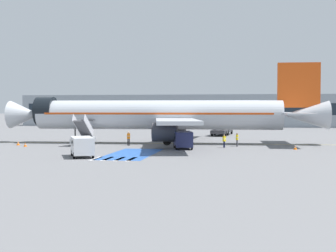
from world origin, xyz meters
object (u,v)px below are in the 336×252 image
at_px(terminal_building, 196,111).
at_px(boarding_stairs_forward, 83,138).
at_px(traffic_cone_1, 295,148).
at_px(traffic_cone_2, 25,145).
at_px(airliner, 162,115).
at_px(fuel_tanker, 222,125).
at_px(ground_crew_1, 237,139).
at_px(traffic_cone_0, 18,143).
at_px(service_van_0, 183,138).
at_px(service_van_1, 82,145).
at_px(ground_crew_2, 224,140).
at_px(ground_crew_0, 129,137).

bearing_deg(terminal_building, boarding_stairs_forward, -96.46).
height_order(traffic_cone_1, traffic_cone_2, traffic_cone_2).
xyz_separation_m(airliner, terminal_building, (-2.11, 62.44, 0.24)).
relative_size(airliner, fuel_tanker, 4.09).
bearing_deg(fuel_tanker, terminal_building, 108.81).
xyz_separation_m(ground_crew_1, traffic_cone_0, (-28.99, -2.67, -0.75)).
height_order(boarding_stairs_forward, traffic_cone_0, boarding_stairs_forward).
relative_size(service_van_0, traffic_cone_0, 9.11).
relative_size(service_van_0, traffic_cone_2, 9.50).
xyz_separation_m(airliner, traffic_cone_2, (-16.52, -8.26, -3.73)).
bearing_deg(ground_crew_1, service_van_1, -31.11).
bearing_deg(terminal_building, service_van_0, -85.04).
height_order(service_van_0, terminal_building, terminal_building).
height_order(boarding_stairs_forward, ground_crew_1, boarding_stairs_forward).
distance_m(fuel_tanker, ground_crew_2, 26.82).
height_order(ground_crew_0, ground_crew_2, ground_crew_0).
relative_size(airliner, boarding_stairs_forward, 8.44).
height_order(ground_crew_1, traffic_cone_2, ground_crew_1).
bearing_deg(service_van_0, ground_crew_0, 142.32).
bearing_deg(service_van_1, traffic_cone_2, -67.92).
bearing_deg(ground_crew_2, traffic_cone_2, -50.24).
distance_m(traffic_cone_0, terminal_building, 70.78).
bearing_deg(airliner, service_van_1, 162.07).
bearing_deg(airliner, ground_crew_2, -125.24).
relative_size(service_van_1, ground_crew_0, 2.74).
height_order(service_van_0, ground_crew_0, service_van_0).
xyz_separation_m(service_van_0, traffic_cone_2, (-20.53, -0.22, -1.02)).
xyz_separation_m(boarding_stairs_forward, fuel_tanker, (17.00, 26.39, 0.78)).
distance_m(airliner, service_van_0, 9.38).
xyz_separation_m(service_van_1, terminal_building, (2.81, 81.39, 3.00)).
bearing_deg(ground_crew_2, airliner, -88.23).
bearing_deg(fuel_tanker, service_van_1, -100.80).
height_order(service_van_0, traffic_cone_0, service_van_0).
distance_m(traffic_cone_0, traffic_cone_2, 2.81).
bearing_deg(traffic_cone_0, ground_crew_2, 1.59).
distance_m(service_van_0, traffic_cone_2, 20.56).
distance_m(ground_crew_0, ground_crew_1, 14.24).
relative_size(boarding_stairs_forward, traffic_cone_0, 10.15).
bearing_deg(traffic_cone_1, traffic_cone_0, 179.03).
bearing_deg(traffic_cone_0, service_van_1, -42.92).
bearing_deg(ground_crew_2, ground_crew_0, -61.07).
xyz_separation_m(ground_crew_1, traffic_cone_1, (6.98, -3.28, -0.76)).
xyz_separation_m(airliner, service_van_1, (-4.92, -18.95, -2.76)).
bearing_deg(traffic_cone_2, airliner, 26.57).
distance_m(ground_crew_1, terminal_building, 67.32).
height_order(traffic_cone_0, traffic_cone_2, traffic_cone_0).
xyz_separation_m(service_van_1, ground_crew_2, (13.82, 13.41, -0.27)).
distance_m(service_van_1, terminal_building, 81.49).
xyz_separation_m(ground_crew_0, ground_crew_1, (14.21, 0.87, -0.07)).
bearing_deg(service_van_1, fuel_tanker, -132.12).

